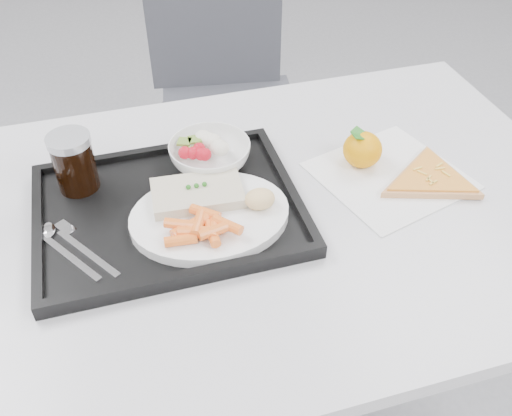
{
  "coord_description": "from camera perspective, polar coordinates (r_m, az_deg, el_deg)",
  "views": [
    {
      "loc": [
        -0.22,
        -0.43,
        1.42
      ],
      "look_at": [
        -0.01,
        0.28,
        0.77
      ],
      "focal_mm": 40.0,
      "sensor_mm": 36.0,
      "label": 1
    }
  ],
  "objects": [
    {
      "name": "carrot_pile",
      "position": [
        0.91,
        -5.51,
        -1.9
      ],
      "size": [
        0.13,
        0.09,
        0.03
      ],
      "color": "orange",
      "rests_on": "dinner_plate"
    },
    {
      "name": "cola_glass",
      "position": [
        1.05,
        -17.76,
        4.46
      ],
      "size": [
        0.08,
        0.08,
        0.11
      ],
      "color": "black",
      "rests_on": "tray"
    },
    {
      "name": "bread_roll",
      "position": [
        0.95,
        0.39,
        0.91
      ],
      "size": [
        0.06,
        0.06,
        0.03
      ],
      "color": "#E0B280",
      "rests_on": "dinner_plate"
    },
    {
      "name": "salad_contents",
      "position": [
        1.08,
        -4.86,
        6.23
      ],
      "size": [
        0.1,
        0.09,
        0.03
      ],
      "color": "#B60F1D",
      "rests_on": "salad_bowl"
    },
    {
      "name": "pizza_slice",
      "position": [
        1.1,
        17.04,
        2.83
      ],
      "size": [
        0.25,
        0.25,
        0.02
      ],
      "color": "tan",
      "rests_on": "napkin"
    },
    {
      "name": "fish_fillet",
      "position": [
        0.98,
        -5.87,
        1.48
      ],
      "size": [
        0.16,
        0.1,
        0.03
      ],
      "color": "beige",
      "rests_on": "dinner_plate"
    },
    {
      "name": "chair",
      "position": [
        1.83,
        -3.17,
        12.66
      ],
      "size": [
        0.48,
        0.48,
        0.93
      ],
      "color": "#3C3E45",
      "rests_on": "ground"
    },
    {
      "name": "table",
      "position": [
        1.06,
        0.36,
        -2.65
      ],
      "size": [
        1.2,
        0.8,
        0.75
      ],
      "color": "#B4B4B6",
      "rests_on": "ground"
    },
    {
      "name": "napkin",
      "position": [
        1.11,
        13.21,
        3.17
      ],
      "size": [
        0.31,
        0.3,
        0.0
      ],
      "color": "white",
      "rests_on": "table"
    },
    {
      "name": "tangerine",
      "position": [
        1.11,
        10.6,
        5.79
      ],
      "size": [
        0.09,
        0.09,
        0.07
      ],
      "color": "orange",
      "rests_on": "napkin"
    },
    {
      "name": "dinner_plate",
      "position": [
        0.96,
        -4.64,
        -0.82
      ],
      "size": [
        0.27,
        0.27,
        0.02
      ],
      "color": "white",
      "rests_on": "tray"
    },
    {
      "name": "tray",
      "position": [
        1.0,
        -8.72,
        -0.26
      ],
      "size": [
        0.45,
        0.35,
        0.03
      ],
      "color": "black",
      "rests_on": "table"
    },
    {
      "name": "cutlery",
      "position": [
        0.97,
        -18.37,
        -3.44
      ],
      "size": [
        0.13,
        0.16,
        0.01
      ],
      "color": "silver",
      "rests_on": "tray"
    },
    {
      "name": "salad_bowl",
      "position": [
        1.07,
        -4.63,
        5.36
      ],
      "size": [
        0.15,
        0.15,
        0.05
      ],
      "color": "white",
      "rests_on": "tray"
    }
  ]
}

